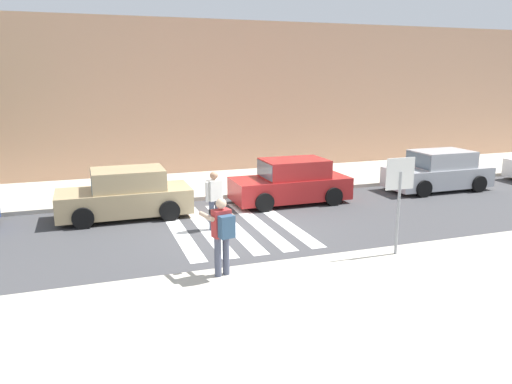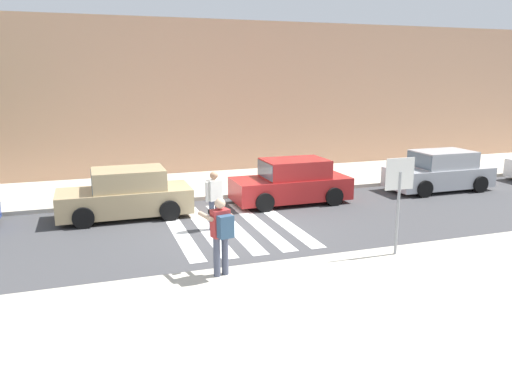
# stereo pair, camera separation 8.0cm
# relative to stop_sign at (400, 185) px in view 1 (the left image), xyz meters

# --- Properties ---
(ground_plane) EXTENTS (120.00, 120.00, 0.00)m
(ground_plane) POSITION_rel_stop_sign_xyz_m (-3.00, 3.70, -1.86)
(ground_plane) COLOR #424244
(sidewalk_near) EXTENTS (60.00, 6.00, 0.14)m
(sidewalk_near) POSITION_rel_stop_sign_xyz_m (-3.00, -2.50, -1.79)
(sidewalk_near) COLOR beige
(sidewalk_near) RESTS_ON ground
(sidewalk_far) EXTENTS (60.00, 4.80, 0.14)m
(sidewalk_far) POSITION_rel_stop_sign_xyz_m (-3.00, 9.70, -1.79)
(sidewalk_far) COLOR beige
(sidewalk_far) RESTS_ON ground
(building_facade_far) EXTENTS (56.00, 4.00, 6.79)m
(building_facade_far) POSITION_rel_stop_sign_xyz_m (-3.00, 14.10, 1.53)
(building_facade_far) COLOR tan
(building_facade_far) RESTS_ON ground
(crosswalk_stripe_0) EXTENTS (0.44, 5.20, 0.01)m
(crosswalk_stripe_0) POSITION_rel_stop_sign_xyz_m (-4.60, 3.90, -1.86)
(crosswalk_stripe_0) COLOR silver
(crosswalk_stripe_0) RESTS_ON ground
(crosswalk_stripe_1) EXTENTS (0.44, 5.20, 0.01)m
(crosswalk_stripe_1) POSITION_rel_stop_sign_xyz_m (-3.80, 3.90, -1.86)
(crosswalk_stripe_1) COLOR silver
(crosswalk_stripe_1) RESTS_ON ground
(crosswalk_stripe_2) EXTENTS (0.44, 5.20, 0.01)m
(crosswalk_stripe_2) POSITION_rel_stop_sign_xyz_m (-3.00, 3.90, -1.86)
(crosswalk_stripe_2) COLOR silver
(crosswalk_stripe_2) RESTS_ON ground
(crosswalk_stripe_3) EXTENTS (0.44, 5.20, 0.01)m
(crosswalk_stripe_3) POSITION_rel_stop_sign_xyz_m (-2.20, 3.90, -1.86)
(crosswalk_stripe_3) COLOR silver
(crosswalk_stripe_3) RESTS_ON ground
(crosswalk_stripe_4) EXTENTS (0.44, 5.20, 0.01)m
(crosswalk_stripe_4) POSITION_rel_stop_sign_xyz_m (-1.40, 3.90, -1.86)
(crosswalk_stripe_4) COLOR silver
(crosswalk_stripe_4) RESTS_ON ground
(stop_sign) EXTENTS (0.76, 0.08, 2.37)m
(stop_sign) POSITION_rel_stop_sign_xyz_m (0.00, 0.00, 0.00)
(stop_sign) COLOR gray
(stop_sign) RESTS_ON sidewalk_near
(photographer_with_backpack) EXTENTS (0.70, 0.92, 1.72)m
(photographer_with_backpack) POSITION_rel_stop_sign_xyz_m (-4.36, 0.05, -0.69)
(photographer_with_backpack) COLOR #474C60
(photographer_with_backpack) RESTS_ON sidewalk_near
(pedestrian_crossing) EXTENTS (0.56, 0.35, 1.72)m
(pedestrian_crossing) POSITION_rel_stop_sign_xyz_m (-3.57, 3.79, -0.89)
(pedestrian_crossing) COLOR #474C60
(pedestrian_crossing) RESTS_ON ground
(parked_car_tan) EXTENTS (4.10, 1.92, 1.55)m
(parked_car_tan) POSITION_rel_stop_sign_xyz_m (-5.89, 6.00, -1.14)
(parked_car_tan) COLOR tan
(parked_car_tan) RESTS_ON ground
(parked_car_red) EXTENTS (4.10, 1.92, 1.55)m
(parked_car_red) POSITION_rel_stop_sign_xyz_m (-0.22, 6.00, -1.14)
(parked_car_red) COLOR red
(parked_car_red) RESTS_ON ground
(parked_car_silver) EXTENTS (4.10, 1.92, 1.55)m
(parked_car_silver) POSITION_rel_stop_sign_xyz_m (6.05, 6.00, -1.14)
(parked_car_silver) COLOR #B7BABF
(parked_car_silver) RESTS_ON ground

